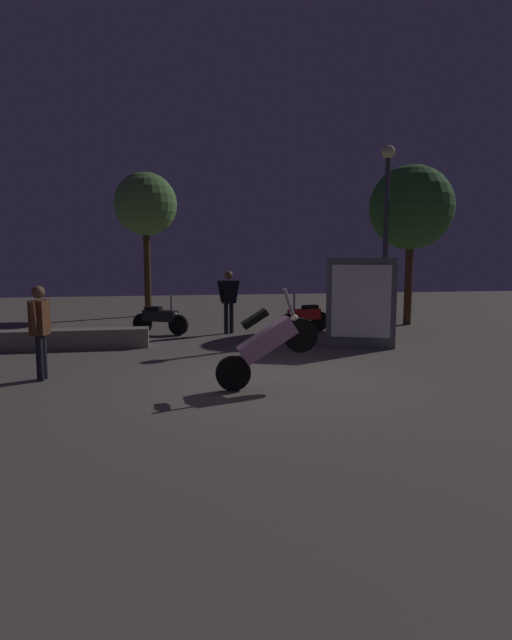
% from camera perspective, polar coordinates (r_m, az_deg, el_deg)
% --- Properties ---
extents(ground_plane, '(40.00, 40.00, 0.00)m').
position_cam_1_polar(ground_plane, '(8.69, 2.55, -7.05)').
color(ground_plane, '#605951').
extents(motorcycle_pink_foreground, '(1.66, 0.32, 1.63)m').
position_cam_1_polar(motorcycle_pink_foreground, '(8.14, 1.22, -2.65)').
color(motorcycle_pink_foreground, black).
rests_on(motorcycle_pink_foreground, ground_plane).
extents(motorcycle_black_parked_left, '(1.52, 0.86, 1.11)m').
position_cam_1_polar(motorcycle_black_parked_left, '(14.20, -10.71, 0.18)').
color(motorcycle_black_parked_left, black).
rests_on(motorcycle_black_parked_left, ground_plane).
extents(motorcycle_red_parked_right, '(1.59, 0.68, 1.11)m').
position_cam_1_polar(motorcycle_red_parked_right, '(14.36, 5.44, 0.35)').
color(motorcycle_red_parked_right, black).
rests_on(motorcycle_red_parked_right, ground_plane).
extents(person_rider_beside, '(0.29, 0.67, 1.63)m').
position_cam_1_polar(person_rider_beside, '(9.46, -23.06, -0.46)').
color(person_rider_beside, black).
rests_on(person_rider_beside, ground_plane).
extents(person_bystander_far, '(0.67, 0.32, 1.73)m').
position_cam_1_polar(person_bystander_far, '(14.06, -3.08, 2.69)').
color(person_bystander_far, black).
rests_on(person_bystander_far, ground_plane).
extents(streetlamp_near, '(0.36, 0.36, 5.13)m').
position_cam_1_polar(streetlamp_near, '(14.77, 14.40, 11.26)').
color(streetlamp_near, '#38383D').
rests_on(streetlamp_near, ground_plane).
extents(tree_left_bg, '(2.56, 2.56, 4.89)m').
position_cam_1_polar(tree_left_bg, '(16.61, 16.98, 11.89)').
color(tree_left_bg, '#4C331E').
rests_on(tree_left_bg, ground_plane).
extents(tree_center_bg, '(2.20, 2.20, 5.06)m').
position_cam_1_polar(tree_center_bg, '(18.77, -12.26, 12.45)').
color(tree_center_bg, '#4C331E').
rests_on(tree_center_bg, ground_plane).
extents(kiosk_billboard, '(1.67, 1.05, 2.10)m').
position_cam_1_polar(kiosk_billboard, '(12.24, 11.67, 1.95)').
color(kiosk_billboard, '#595960').
rests_on(kiosk_billboard, ground_plane).
extents(planter_wall_low, '(3.70, 0.50, 0.45)m').
position_cam_1_polar(planter_wall_low, '(12.57, -20.41, -2.02)').
color(planter_wall_low, gray).
rests_on(planter_wall_low, ground_plane).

